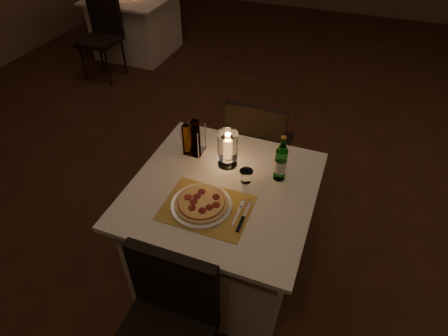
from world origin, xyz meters
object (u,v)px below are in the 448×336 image
(main_table, at_px, (223,230))
(chair_near, at_px, (167,320))
(plate, at_px, (201,205))
(chair_far, at_px, (258,142))
(neighbor_table_left, at_px, (137,25))
(water_bottle, at_px, (281,162))
(tumbler, at_px, (246,176))
(hurricane_candle, at_px, (228,147))
(pizza, at_px, (201,203))

(main_table, bearing_deg, chair_near, -90.00)
(chair_near, distance_m, plate, 0.57)
(chair_near, relative_size, chair_far, 1.00)
(chair_far, relative_size, neighbor_table_left, 0.90)
(plate, bearing_deg, water_bottle, 48.23)
(tumbler, xyz_separation_m, hurricane_candle, (-0.15, 0.10, 0.09))
(chair_near, xyz_separation_m, hurricane_candle, (-0.04, 0.90, 0.32))
(tumbler, xyz_separation_m, neighbor_table_left, (-2.42, 2.79, -0.40))
(pizza, xyz_separation_m, hurricane_candle, (0.01, 0.37, 0.10))
(chair_far, xyz_separation_m, water_bottle, (0.27, -0.53, 0.31))
(chair_far, relative_size, hurricane_candle, 3.99)
(neighbor_table_left, bearing_deg, pizza, -53.51)
(plate, height_order, pizza, pizza)
(main_table, height_order, chair_near, chair_near)
(chair_far, bearing_deg, plate, -93.20)
(main_table, xyz_separation_m, neighbor_table_left, (-2.31, 2.88, 0.00))
(chair_far, bearing_deg, main_table, -90.00)
(water_bottle, bearing_deg, plate, -131.77)
(plate, height_order, tumbler, tumbler)
(plate, bearing_deg, chair_near, -84.65)
(chair_near, bearing_deg, plate, 95.35)
(main_table, height_order, hurricane_candle, hurricane_candle)
(hurricane_candle, height_order, neighbor_table_left, hurricane_candle)
(hurricane_candle, bearing_deg, chair_near, -87.38)
(main_table, distance_m, chair_near, 0.74)
(main_table, height_order, plate, plate)
(chair_near, xyz_separation_m, pizza, (-0.05, 0.53, 0.22))
(tumbler, distance_m, neighbor_table_left, 3.72)
(chair_near, bearing_deg, water_bottle, 73.10)
(pizza, relative_size, water_bottle, 0.98)
(pizza, bearing_deg, neighbor_table_left, 126.49)
(hurricane_candle, bearing_deg, main_table, -77.72)
(main_table, height_order, neighbor_table_left, same)
(water_bottle, height_order, hurricane_candle, water_bottle)
(chair_near, relative_size, neighbor_table_left, 0.90)
(main_table, xyz_separation_m, pizza, (-0.05, -0.18, 0.39))
(water_bottle, bearing_deg, neighbor_table_left, 133.76)
(plate, distance_m, pizza, 0.02)
(hurricane_candle, distance_m, neighbor_table_left, 3.56)
(chair_far, height_order, tumbler, chair_far)
(main_table, distance_m, water_bottle, 0.58)
(main_table, xyz_separation_m, water_bottle, (0.27, 0.18, 0.48))
(neighbor_table_left, bearing_deg, plate, -53.51)
(water_bottle, bearing_deg, pizza, -131.76)
(pizza, distance_m, tumbler, 0.31)
(chair_far, relative_size, plate, 2.81)
(pizza, bearing_deg, water_bottle, 48.24)
(chair_near, bearing_deg, main_table, 90.00)
(pizza, xyz_separation_m, tumbler, (0.16, 0.27, 0.01))
(pizza, distance_m, water_bottle, 0.49)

